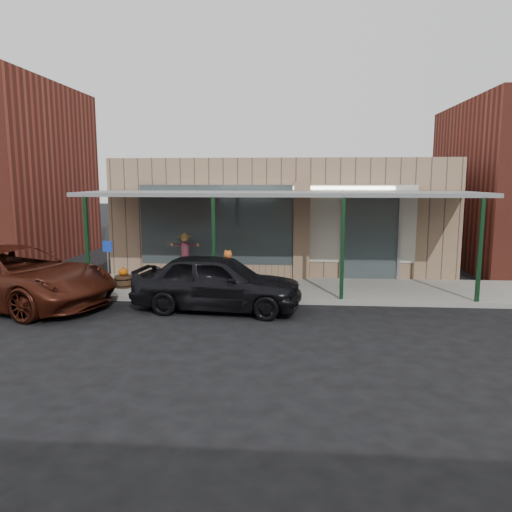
# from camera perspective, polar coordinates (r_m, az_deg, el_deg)

# --- Properties ---
(ground) EXTENTS (120.00, 120.00, 0.00)m
(ground) POSITION_cam_1_polar(r_m,az_deg,el_deg) (12.20, 2.05, -7.83)
(ground) COLOR black
(ground) RESTS_ON ground
(sidewalk) EXTENTS (40.00, 3.20, 0.15)m
(sidewalk) POSITION_cam_1_polar(r_m,az_deg,el_deg) (15.66, 2.63, -3.82)
(sidewalk) COLOR gray
(sidewalk) RESTS_ON ground
(storefront) EXTENTS (12.00, 6.25, 4.20)m
(storefront) POSITION_cam_1_polar(r_m,az_deg,el_deg) (19.90, 3.12, 4.74)
(storefront) COLOR #8F6F58
(storefront) RESTS_ON ground
(awning) EXTENTS (12.00, 3.00, 3.04)m
(awning) POSITION_cam_1_polar(r_m,az_deg,el_deg) (15.26, 2.70, 6.97)
(awning) COLOR slate
(awning) RESTS_ON ground
(block_buildings_near) EXTENTS (61.00, 8.00, 8.00)m
(block_buildings_near) POSITION_cam_1_polar(r_m,az_deg,el_deg) (20.93, 8.81, 9.43)
(block_buildings_near) COLOR maroon
(block_buildings_near) RESTS_ON ground
(barrel_scarecrow) EXTENTS (0.97, 0.68, 1.60)m
(barrel_scarecrow) POSITION_cam_1_polar(r_m,az_deg,el_deg) (16.79, -8.09, -0.91)
(barrel_scarecrow) COLOR #472B1C
(barrel_scarecrow) RESTS_ON sidewalk
(barrel_pumpkin) EXTENTS (0.71, 0.71, 0.65)m
(barrel_pumpkin) POSITION_cam_1_polar(r_m,az_deg,el_deg) (16.07, -14.90, -2.66)
(barrel_pumpkin) COLOR #472B1C
(barrel_pumpkin) RESTS_ON sidewalk
(handicap_sign) EXTENTS (0.32, 0.10, 1.55)m
(handicap_sign) POSITION_cam_1_polar(r_m,az_deg,el_deg) (15.29, -16.57, -0.39)
(handicap_sign) COLOR gray
(handicap_sign) RESTS_ON sidewalk
(parked_sedan) EXTENTS (4.66, 2.26, 1.53)m
(parked_sedan) POSITION_cam_1_polar(r_m,az_deg,el_deg) (13.37, -4.42, -2.97)
(parked_sedan) COLOR black
(parked_sedan) RESTS_ON ground
(car_maroon) EXTENTS (6.48, 4.43, 1.65)m
(car_maroon) POSITION_cam_1_polar(r_m,az_deg,el_deg) (15.35, -26.00, -2.11)
(car_maroon) COLOR #43170D
(car_maroon) RESTS_ON ground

